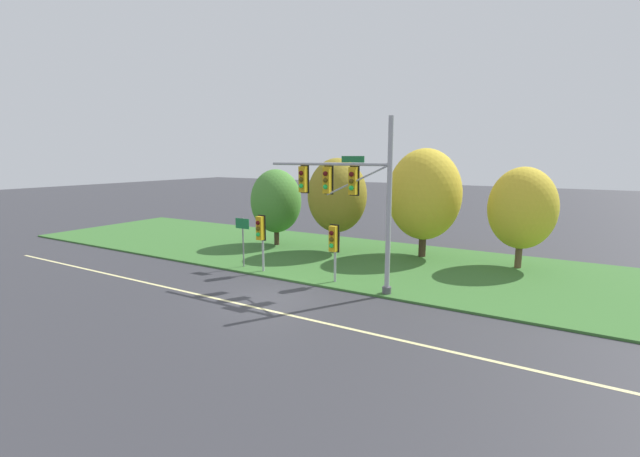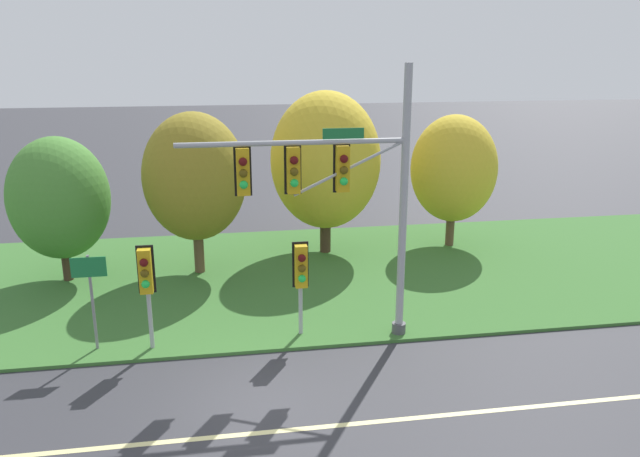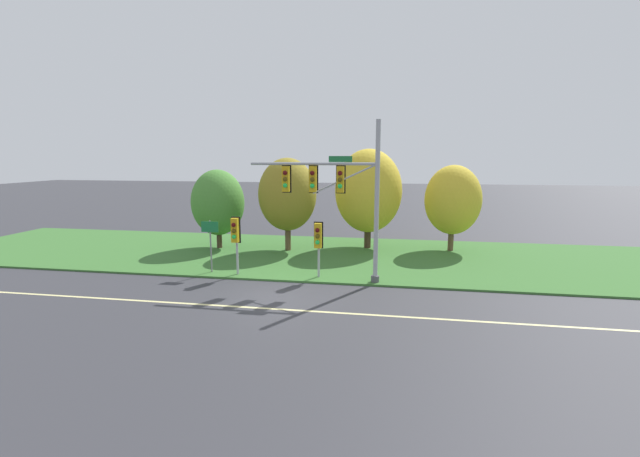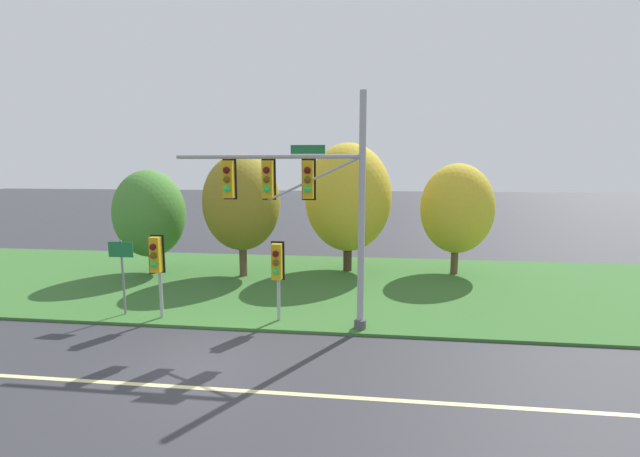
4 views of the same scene
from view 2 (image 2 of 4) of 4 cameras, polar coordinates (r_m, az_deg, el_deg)
name	(u,v)px [view 2 (image 2 of 4)]	position (r m, az deg, el deg)	size (l,w,h in m)	color
ground_plane	(259,403)	(15.43, -5.62, -15.60)	(160.00, 160.00, 0.00)	#333338
lane_stripe	(262,433)	(14.42, -5.28, -18.09)	(36.00, 0.16, 0.01)	beige
grass_verge	(243,279)	(22.83, -7.04, -4.58)	(48.00, 11.50, 0.10)	#386B2D
traffic_signal_mast	(339,187)	(16.75, 1.70, 3.82)	(6.28, 0.49, 7.64)	#9EA0A5
pedestrian_signal_near_kerb	(146,277)	(17.25, -15.62, -4.28)	(0.46, 0.55, 2.99)	#9EA0A5
pedestrian_signal_further_along	(301,271)	(17.51, -1.75, -3.89)	(0.46, 0.55, 2.81)	#9EA0A5
route_sign_post	(91,286)	(17.91, -20.23, -4.98)	(0.92, 0.08, 2.72)	slate
tree_nearest_road	(59,198)	(23.39, -22.75, 2.56)	(3.42, 3.42, 5.14)	#423021
tree_left_of_mast	(195,177)	(22.70, -11.38, 4.64)	(3.68, 3.68, 5.89)	brown
tree_behind_signpost	(326,161)	(24.56, 0.51, 6.23)	(4.32, 4.32, 6.46)	#423021
tree_mid_verge	(454,169)	(26.10, 12.12, 5.36)	(3.50, 3.50, 5.45)	brown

